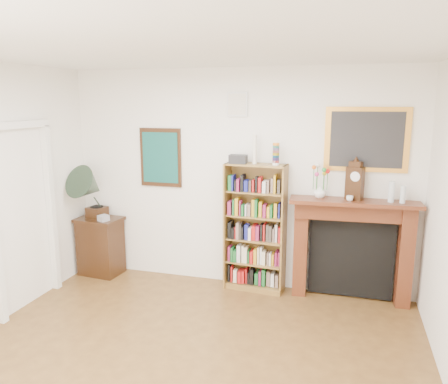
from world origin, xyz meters
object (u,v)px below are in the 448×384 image
object	(u,v)px
side_cabinet	(101,246)
teacup	(350,198)
cd_stack	(103,218)
bottle_left	(391,192)
flower_vase	(320,192)
bottle_right	(403,195)
fireplace	(352,240)
bookshelf	(255,221)
gramophone	(90,188)
mantel_clock	(355,181)

from	to	relation	value
side_cabinet	teacup	size ratio (longest dim) A/B	10.18
cd_stack	bottle_left	world-z (taller)	bottle_left
side_cabinet	flower_vase	distance (m)	3.10
bottle_right	teacup	bearing A→B (deg)	-174.55
fireplace	flower_vase	world-z (taller)	flower_vase
bookshelf	side_cabinet	world-z (taller)	bookshelf
gramophone	side_cabinet	bearing A→B (deg)	66.44
cd_stack	bookshelf	bearing A→B (deg)	5.44
bookshelf	bottle_right	size ratio (longest dim) A/B	9.41
bookshelf	cd_stack	distance (m)	2.05
bookshelf	mantel_clock	bearing A→B (deg)	5.87
flower_vase	mantel_clock	bearing A→B (deg)	1.66
bookshelf	flower_vase	distance (m)	0.89
bookshelf	fireplace	world-z (taller)	bookshelf
cd_stack	bottle_right	size ratio (longest dim) A/B	0.60
bookshelf	teacup	distance (m)	1.19
bookshelf	bottle_right	distance (m)	1.76
bookshelf	bottle_right	xyz separation A→B (m)	(1.70, -0.02, 0.44)
fireplace	mantel_clock	xyz separation A→B (m)	(-0.01, -0.03, 0.73)
side_cabinet	bottle_left	world-z (taller)	bottle_left
bookshelf	side_cabinet	bearing A→B (deg)	-172.95
bookshelf	mantel_clock	world-z (taller)	bookshelf
side_cabinet	bottle_left	distance (m)	3.88
mantel_clock	bottle_left	world-z (taller)	mantel_clock
cd_stack	mantel_clock	world-z (taller)	mantel_clock
side_cabinet	cd_stack	distance (m)	0.48
cd_stack	mantel_clock	bearing A→B (deg)	3.79
fireplace	teacup	bearing A→B (deg)	-117.44
mantel_clock	bottle_left	distance (m)	0.42
gramophone	teacup	world-z (taller)	gramophone
fireplace	bottle_right	world-z (taller)	bottle_right
bookshelf	gramophone	distance (m)	2.27
fireplace	bottle_right	xyz separation A→B (m)	(0.52, -0.07, 0.61)
flower_vase	teacup	xyz separation A→B (m)	(0.35, -0.09, -0.04)
fireplace	teacup	world-z (taller)	teacup
side_cabinet	bottle_left	xyz separation A→B (m)	(3.76, 0.08, 0.97)
cd_stack	flower_vase	xyz separation A→B (m)	(2.82, 0.20, 0.49)
fireplace	bottle_right	bearing A→B (deg)	-11.12
teacup	bookshelf	bearing A→B (deg)	176.03
side_cabinet	gramophone	bearing A→B (deg)	-121.02
mantel_clock	bottle_left	xyz separation A→B (m)	(0.41, -0.02, -0.10)
bottle_left	bookshelf	bearing A→B (deg)	179.98
teacup	bottle_right	xyz separation A→B (m)	(0.57, 0.05, 0.07)
bookshelf	gramophone	world-z (taller)	bookshelf
side_cabinet	mantel_clock	size ratio (longest dim) A/B	1.79
bookshelf	flower_vase	size ratio (longest dim) A/B	12.47
fireplace	bottle_left	distance (m)	0.75
mantel_clock	bottle_right	world-z (taller)	mantel_clock
fireplace	flower_vase	xyz separation A→B (m)	(-0.40, -0.04, 0.59)
mantel_clock	teacup	distance (m)	0.21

